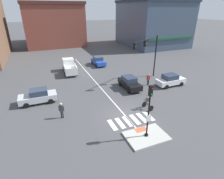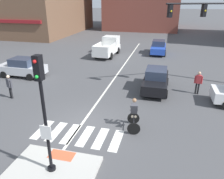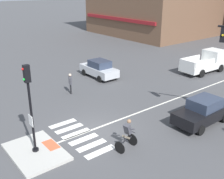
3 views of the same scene
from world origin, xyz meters
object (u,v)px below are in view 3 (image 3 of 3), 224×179
at_px(car_silver_cross_left, 99,69).
at_px(cyclist, 127,134).
at_px(signal_pole, 30,102).
at_px(pedestrian_at_curb_left, 70,82).
at_px(pickup_truck_white_westbound_distant, 207,62).
at_px(car_black_eastbound_mid, 203,111).

xyz_separation_m(car_silver_cross_left, cyclist, (10.74, -5.99, 0.06)).
distance_m(signal_pole, pedestrian_at_curb_left, 8.58).
bearing_deg(pedestrian_at_curb_left, cyclist, -11.21).
bearing_deg(signal_pole, pickup_truck_white_westbound_distant, 98.44).
height_order(car_black_eastbound_mid, cyclist, cyclist).
xyz_separation_m(signal_pole, pedestrian_at_curb_left, (-6.11, 5.70, -1.92)).
bearing_deg(pedestrian_at_curb_left, car_silver_cross_left, 115.30).
distance_m(pickup_truck_white_westbound_distant, pedestrian_at_curb_left, 14.07).
distance_m(car_silver_cross_left, car_black_eastbound_mid, 11.50).
bearing_deg(cyclist, car_silver_cross_left, 150.86).
height_order(car_silver_cross_left, cyclist, cyclist).
distance_m(signal_pole, cyclist, 5.17).
bearing_deg(pickup_truck_white_westbound_distant, pedestrian_at_curb_left, -103.31).
distance_m(car_silver_cross_left, pickup_truck_white_westbound_distant, 10.79).
distance_m(signal_pole, car_silver_cross_left, 13.02).
height_order(car_silver_cross_left, pedestrian_at_curb_left, pedestrian_at_curb_left).
bearing_deg(cyclist, pickup_truck_white_westbound_distant, 109.60).
height_order(signal_pole, car_black_eastbound_mid, signal_pole).
distance_m(signal_pole, pickup_truck_white_westbound_distant, 19.69).
height_order(cyclist, pedestrian_at_curb_left, cyclist).
distance_m(car_black_eastbound_mid, pedestrian_at_curb_left, 10.25).
xyz_separation_m(cyclist, pedestrian_at_curb_left, (-8.73, 1.73, 0.11)).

